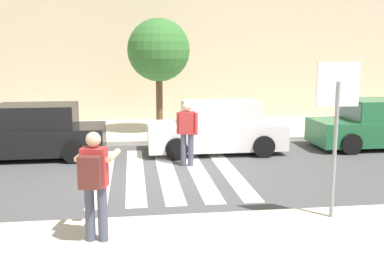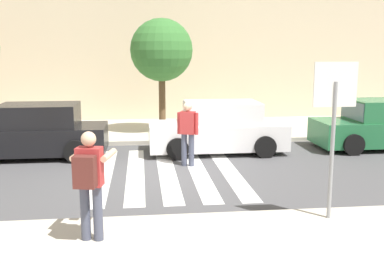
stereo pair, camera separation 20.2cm
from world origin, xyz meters
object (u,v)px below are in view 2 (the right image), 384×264
object	(u,v)px
pedestrian_crossing	(188,130)
parked_car_white	(218,129)
street_tree_center	(162,51)
photographer_with_backpack	(90,177)
parked_car_black	(36,132)
stop_sign	(334,106)
parked_car_green	(381,126)

from	to	relation	value
pedestrian_crossing	parked_car_white	size ratio (longest dim) A/B	0.42
parked_car_white	street_tree_center	xyz separation A→B (m)	(-1.56, 2.83, 2.34)
photographer_with_backpack	street_tree_center	world-z (taller)	street_tree_center
photographer_with_backpack	parked_car_black	size ratio (longest dim) A/B	0.42
photographer_with_backpack	parked_car_white	bearing A→B (deg)	64.32
stop_sign	parked_car_green	size ratio (longest dim) A/B	0.67
stop_sign	parked_car_green	distance (m)	7.48
photographer_with_backpack	parked_car_white	distance (m)	7.22
photographer_with_backpack	parked_car_white	world-z (taller)	photographer_with_backpack
parked_car_white	parked_car_green	size ratio (longest dim) A/B	1.00
stop_sign	street_tree_center	bearing A→B (deg)	105.91
photographer_with_backpack	parked_car_green	distance (m)	10.59
pedestrian_crossing	parked_car_white	world-z (taller)	pedestrian_crossing
pedestrian_crossing	parked_car_white	xyz separation A→B (m)	(1.10, 1.54, -0.25)
parked_car_green	street_tree_center	xyz separation A→B (m)	(-6.79, 2.83, 2.34)
stop_sign	street_tree_center	size ratio (longest dim) A/B	0.68
pedestrian_crossing	parked_car_black	size ratio (longest dim) A/B	0.42
photographer_with_backpack	parked_car_black	world-z (taller)	photographer_with_backpack
stop_sign	parked_car_black	xyz separation A→B (m)	(-6.32, 5.97, -1.41)
pedestrian_crossing	parked_car_white	distance (m)	1.91
stop_sign	street_tree_center	distance (m)	9.20
parked_car_white	pedestrian_crossing	bearing A→B (deg)	-125.35
photographer_with_backpack	parked_car_black	bearing A→B (deg)	109.07
parked_car_black	street_tree_center	world-z (taller)	street_tree_center
photographer_with_backpack	parked_car_green	size ratio (longest dim) A/B	0.42
stop_sign	parked_car_green	bearing A→B (deg)	54.36
pedestrian_crossing	parked_car_white	bearing A→B (deg)	54.65
stop_sign	parked_car_white	xyz separation A→B (m)	(-0.95, 5.97, -1.41)
parked_car_black	street_tree_center	size ratio (longest dim) A/B	1.01
street_tree_center	pedestrian_crossing	bearing A→B (deg)	-83.96
stop_sign	pedestrian_crossing	world-z (taller)	stop_sign
pedestrian_crossing	parked_car_black	xyz separation A→B (m)	(-4.27, 1.54, -0.25)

